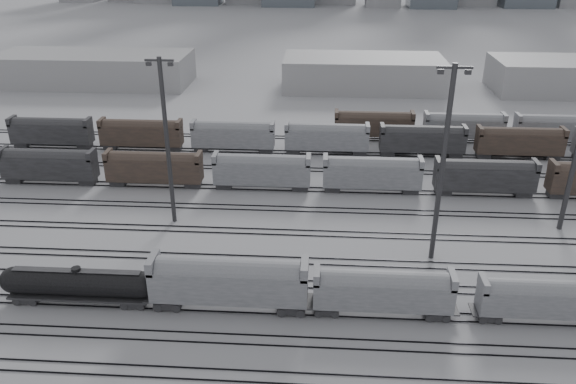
# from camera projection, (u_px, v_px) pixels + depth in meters

# --- Properties ---
(ground) EXTENTS (900.00, 900.00, 0.00)m
(ground) POSITION_uv_depth(u_px,v_px,m) (315.00, 318.00, 58.80)
(ground) COLOR #B5B5BA
(ground) RESTS_ON ground
(tracks) EXTENTS (220.00, 71.50, 0.16)m
(tracks) POSITION_uv_depth(u_px,v_px,m) (318.00, 235.00, 74.59)
(tracks) COLOR black
(tracks) RESTS_ON ground
(tank_car_b) EXTENTS (17.19, 2.87, 4.25)m
(tank_car_b) POSITION_uv_depth(u_px,v_px,m) (79.00, 283.00, 60.18)
(tank_car_b) COLOR black
(tank_car_b) RESTS_ON ground
(hopper_car_a) EXTENTS (16.63, 3.30, 5.95)m
(hopper_car_a) POSITION_uv_depth(u_px,v_px,m) (229.00, 280.00, 58.69)
(hopper_car_a) COLOR black
(hopper_car_a) RESTS_ON ground
(hopper_car_b) EXTENTS (14.47, 2.87, 5.17)m
(hopper_car_b) POSITION_uv_depth(u_px,v_px,m) (383.00, 289.00, 57.94)
(hopper_car_b) COLOR black
(hopper_car_b) RESTS_ON ground
(hopper_car_c) EXTENTS (13.38, 2.66, 4.79)m
(hopper_car_c) POSITION_uv_depth(u_px,v_px,m) (545.00, 297.00, 57.06)
(hopper_car_c) COLOR black
(hopper_car_c) RESTS_ON ground
(light_mast_b) EXTENTS (3.65, 0.58, 22.81)m
(light_mast_b) POSITION_uv_depth(u_px,v_px,m) (167.00, 139.00, 73.28)
(light_mast_b) COLOR #333336
(light_mast_b) RESTS_ON ground
(light_mast_c) EXTENTS (3.86, 0.62, 24.09)m
(light_mast_c) POSITION_uv_depth(u_px,v_px,m) (443.00, 162.00, 64.24)
(light_mast_c) COLOR #333336
(light_mast_c) RESTS_ON ground
(bg_string_near) EXTENTS (151.00, 3.00, 5.60)m
(bg_string_near) POSITION_uv_depth(u_px,v_px,m) (372.00, 175.00, 86.07)
(bg_string_near) COLOR gray
(bg_string_near) RESTS_ON ground
(bg_string_mid) EXTENTS (151.00, 3.00, 5.60)m
(bg_string_mid) POSITION_uv_depth(u_px,v_px,m) (422.00, 141.00, 99.94)
(bg_string_mid) COLOR black
(bg_string_mid) RESTS_ON ground
(bg_string_far) EXTENTS (66.00, 3.00, 5.60)m
(bg_string_far) POSITION_uv_depth(u_px,v_px,m) (509.00, 129.00, 106.13)
(bg_string_far) COLOR #4A3A2F
(bg_string_far) RESTS_ON ground
(warehouse_left) EXTENTS (50.00, 18.00, 8.00)m
(warehouse_left) POSITION_uv_depth(u_px,v_px,m) (94.00, 69.00, 146.57)
(warehouse_left) COLOR #9C9C9E
(warehouse_left) RESTS_ON ground
(warehouse_mid) EXTENTS (40.00, 18.00, 8.00)m
(warehouse_mid) POSITION_uv_depth(u_px,v_px,m) (363.00, 73.00, 142.40)
(warehouse_mid) COLOR #9C9C9E
(warehouse_mid) RESTS_ON ground
(warehouse_right) EXTENTS (35.00, 18.00, 8.00)m
(warehouse_right) POSITION_uv_depth(u_px,v_px,m) (565.00, 76.00, 139.42)
(warehouse_right) COLOR #9C9C9E
(warehouse_right) RESTS_ON ground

